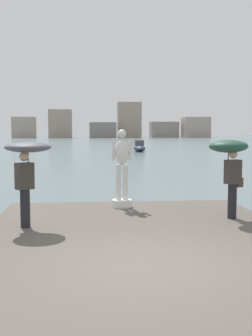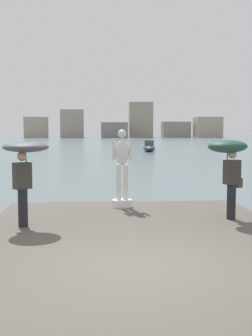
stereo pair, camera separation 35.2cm
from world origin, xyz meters
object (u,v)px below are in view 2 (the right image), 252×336
at_px(onlooker_left, 25,158).
at_px(onlooker_right, 229,156).
at_px(boat_mid, 149,147).
at_px(statue_white_figure, 122,174).

bearing_deg(onlooker_left, onlooker_right, 5.10).
height_order(onlooker_left, boat_mid, onlooker_left).
height_order(onlooker_left, onlooker_right, onlooker_right).
xyz_separation_m(onlooker_right, boat_mid, (2.87, 41.21, -1.47)).
xyz_separation_m(statue_white_figure, onlooker_right, (2.54, -1.82, 0.62)).
relative_size(statue_white_figure, boat_mid, 0.60).
height_order(statue_white_figure, onlooker_right, statue_white_figure).
height_order(onlooker_right, boat_mid, onlooker_right).
xyz_separation_m(statue_white_figure, onlooker_left, (-2.35, -2.26, 0.62)).
distance_m(onlooker_left, boat_mid, 42.39).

